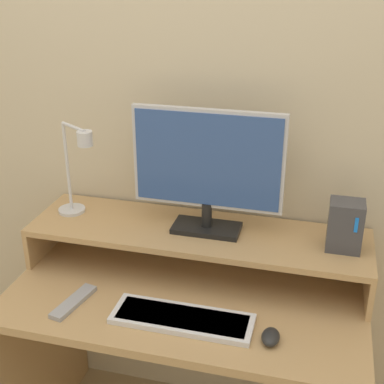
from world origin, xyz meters
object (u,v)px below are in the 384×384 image
object	(u,v)px
router_dock	(345,226)
remote_control	(74,302)
desk_lamp	(77,170)
keyboard	(182,319)
mouse	(271,337)
monitor	(207,167)

from	to	relation	value
router_dock	remote_control	world-z (taller)	router_dock
desk_lamp	keyboard	xyz separation A→B (m)	(0.47, -0.30, -0.34)
keyboard	router_dock	bearing A→B (deg)	33.31
desk_lamp	mouse	distance (m)	0.88
desk_lamp	remote_control	distance (m)	0.47
monitor	router_dock	size ratio (longest dim) A/B	3.05
keyboard	remote_control	distance (m)	0.37
desk_lamp	mouse	size ratio (longest dim) A/B	4.27
desk_lamp	router_dock	bearing A→B (deg)	0.46
remote_control	router_dock	bearing A→B (deg)	20.34
mouse	desk_lamp	bearing A→B (deg)	156.65
mouse	remote_control	distance (m)	0.65
desk_lamp	keyboard	bearing A→B (deg)	-32.32
mouse	remote_control	size ratio (longest dim) A/B	0.41
monitor	remote_control	size ratio (longest dim) A/B	2.57
monitor	mouse	bearing A→B (deg)	-50.99
monitor	keyboard	bearing A→B (deg)	-90.42
router_dock	keyboard	xyz separation A→B (m)	(-0.47, -0.31, -0.23)
desk_lamp	mouse	bearing A→B (deg)	-23.35
router_dock	mouse	size ratio (longest dim) A/B	2.05
desk_lamp	mouse	world-z (taller)	desk_lamp
monitor	desk_lamp	bearing A→B (deg)	-177.96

